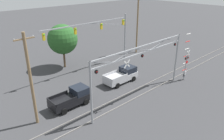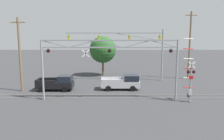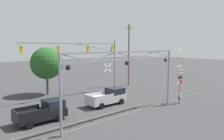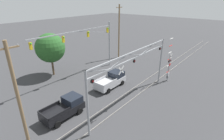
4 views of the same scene
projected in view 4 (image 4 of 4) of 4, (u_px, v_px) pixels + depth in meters
name	position (u px, v px, depth m)	size (l,w,h in m)	color
rail_track_near	(130.00, 101.00, 21.53)	(80.00, 0.08, 0.10)	gray
rail_track_far	(121.00, 97.00, 22.38)	(80.00, 0.08, 0.10)	gray
crossing_gantry	(134.00, 66.00, 19.52)	(14.60, 0.26, 6.50)	gray
crossing_signal_mast	(169.00, 67.00, 25.95)	(1.39, 0.35, 6.68)	gray
traffic_signal_span	(93.00, 39.00, 28.01)	(14.91, 0.39, 7.92)	gray
pickup_truck_lead	(111.00, 80.00, 24.92)	(4.96, 2.24, 1.91)	#B7B7BC
pickup_truck_following	(65.00, 108.00, 18.68)	(4.58, 2.24, 1.91)	black
utility_pole_left	(18.00, 95.00, 13.87)	(1.80, 0.28, 9.11)	brown
utility_pole_right	(119.00, 31.00, 35.13)	(1.80, 0.28, 10.67)	brown
background_tree_beyond_span	(50.00, 48.00, 27.24)	(4.59, 4.59, 6.85)	brown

